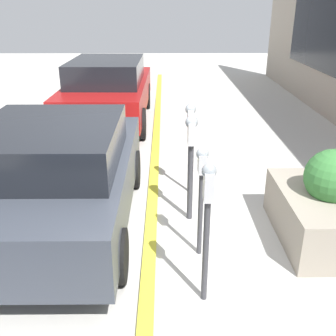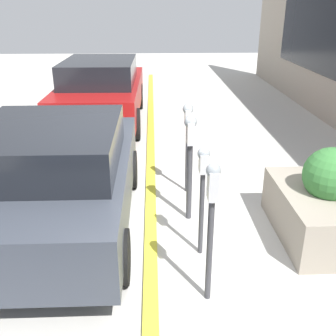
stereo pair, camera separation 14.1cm
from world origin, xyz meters
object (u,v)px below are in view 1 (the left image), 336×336
object	(u,v)px
parking_meter_nearest	(208,210)
parking_meter_second	(202,180)
parking_meter_middle	(191,151)
parking_meter_fourth	(190,126)
parked_car_rear	(108,90)
parked_car_middle	(56,174)
planter_box	(328,208)

from	to	relation	value
parking_meter_nearest	parking_meter_second	xyz separation A→B (m)	(0.81, -0.02, -0.07)
parking_meter_nearest	parking_meter_middle	bearing A→B (deg)	1.79
parking_meter_middle	parking_meter_second	bearing A→B (deg)	-175.38
parking_meter_fourth	parked_car_rear	distance (m)	4.43
parked_car_middle	parking_meter_second	bearing A→B (deg)	-110.10
parking_meter_second	planter_box	distance (m)	1.78
planter_box	parked_car_rear	xyz separation A→B (m)	(5.42, 3.48, 0.40)
parking_meter_middle	planter_box	bearing A→B (deg)	-106.34
parked_car_rear	parked_car_middle	bearing A→B (deg)	-179.54
parking_meter_fourth	parked_car_middle	bearing A→B (deg)	119.73
parking_meter_middle	parked_car_middle	distance (m)	1.81
planter_box	parked_car_middle	bearing A→B (deg)	84.58
planter_box	parking_meter_middle	bearing A→B (deg)	73.66
parking_meter_nearest	parked_car_rear	bearing A→B (deg)	15.36
parking_meter_second	parked_car_rear	world-z (taller)	parked_car_rear
parking_meter_nearest	parked_car_rear	size ratio (longest dim) A/B	0.33
parking_meter_middle	parked_car_rear	world-z (taller)	parked_car_rear
planter_box	parked_car_middle	world-z (taller)	parked_car_middle
parking_meter_fourth	parking_meter_second	bearing A→B (deg)	-179.14
parking_meter_nearest	planter_box	bearing A→B (deg)	-55.58
parked_car_middle	parking_meter_fourth	bearing A→B (deg)	-60.34
parking_meter_nearest	parking_meter_second	size ratio (longest dim) A/B	1.10
parked_car_middle	parked_car_rear	distance (m)	5.09
parking_meter_second	parking_meter_fourth	bearing A→B (deg)	0.86
parking_meter_nearest	parking_meter_fourth	distance (m)	2.53
parking_meter_second	parking_meter_middle	size ratio (longest dim) A/B	0.91
parked_car_middle	parking_meter_nearest	bearing A→B (deg)	-128.99
parking_meter_nearest	parking_meter_second	world-z (taller)	parking_meter_nearest
parking_meter_second	parking_meter_fourth	size ratio (longest dim) A/B	0.95
parking_meter_second	parking_meter_middle	distance (m)	0.85
parking_meter_fourth	planter_box	xyz separation A→B (m)	(-1.38, -1.69, -0.67)
parked_car_middle	parked_car_rear	size ratio (longest dim) A/B	0.85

